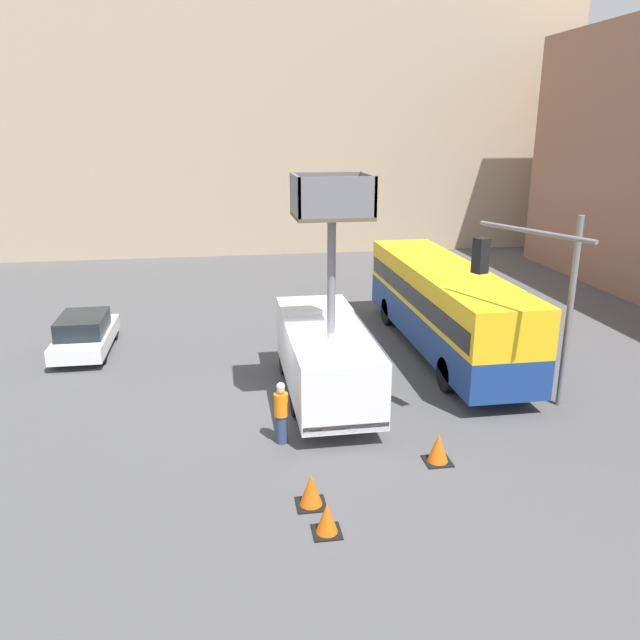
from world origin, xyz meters
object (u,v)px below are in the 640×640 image
object	(u,v)px
traffic_light_pole	(540,285)
traffic_cone_mid_road	(311,491)
traffic_cone_near_truck	(438,449)
parked_car_curbside	(85,334)
city_bus	(443,302)
road_worker_directing	(462,359)
utility_truck	(325,352)
traffic_cone_far_side	(327,519)
road_worker_near_truck	(281,413)

from	to	relation	value
traffic_light_pole	traffic_cone_mid_road	xyz separation A→B (m)	(-6.95, -3.52, -3.60)
traffic_cone_near_truck	parked_car_curbside	distance (m)	14.30
traffic_light_pole	traffic_cone_mid_road	size ratio (longest dim) A/B	7.55
city_bus	road_worker_directing	xyz separation A→B (m)	(-0.42, -3.09, -1.07)
traffic_light_pole	parked_car_curbside	size ratio (longest dim) A/B	1.33
utility_truck	city_bus	bearing A→B (deg)	35.26
city_bus	traffic_light_pole	world-z (taller)	traffic_light_pole
traffic_light_pole	traffic_cone_mid_road	distance (m)	8.59
utility_truck	traffic_cone_far_side	xyz separation A→B (m)	(-1.09, -6.70, -1.23)
city_bus	parked_car_curbside	size ratio (longest dim) A/B	2.69
traffic_cone_mid_road	road_worker_directing	bearing A→B (deg)	46.07
traffic_cone_far_side	road_worker_near_truck	bearing A→B (deg)	97.53
city_bus	traffic_light_pole	xyz separation A→B (m)	(0.61, -5.71, 2.04)
utility_truck	parked_car_curbside	xyz separation A→B (m)	(-8.20, 5.54, -0.80)
utility_truck	road_worker_near_truck	distance (m)	3.17
parked_car_curbside	traffic_cone_mid_road	bearing A→B (deg)	-58.25
road_worker_directing	traffic_cone_mid_road	world-z (taller)	road_worker_directing
utility_truck	traffic_light_pole	bearing A→B (deg)	-20.55
road_worker_near_truck	road_worker_directing	bearing A→B (deg)	-52.75
utility_truck	city_bus	xyz separation A→B (m)	(5.07, 3.58, 0.37)
traffic_cone_mid_road	traffic_cone_far_side	size ratio (longest dim) A/B	1.10
traffic_cone_mid_road	traffic_cone_far_side	bearing A→B (deg)	-80.22
traffic_cone_mid_road	traffic_cone_near_truck	bearing A→B (deg)	21.59
traffic_cone_near_truck	traffic_cone_mid_road	bearing A→B (deg)	-158.41
utility_truck	city_bus	distance (m)	6.22
traffic_cone_near_truck	traffic_cone_far_side	xyz separation A→B (m)	(-3.27, -2.42, -0.04)
road_worker_directing	traffic_cone_far_side	distance (m)	9.22
road_worker_directing	parked_car_curbside	distance (m)	13.81
traffic_cone_near_truck	traffic_cone_far_side	distance (m)	4.07
road_worker_directing	road_worker_near_truck	bearing A→B (deg)	102.62
utility_truck	traffic_light_pole	distance (m)	6.53
city_bus	traffic_cone_far_side	size ratio (longest dim) A/B	16.88
traffic_light_pole	road_worker_directing	size ratio (longest dim) A/B	3.33
traffic_cone_near_truck	city_bus	bearing A→B (deg)	69.85
traffic_light_pole	traffic_cone_far_side	size ratio (longest dim) A/B	8.34
city_bus	road_worker_directing	bearing A→B (deg)	179.47
road_worker_directing	utility_truck	bearing A→B (deg)	82.19
utility_truck	parked_car_curbside	world-z (taller)	utility_truck
traffic_light_pole	parked_car_curbside	world-z (taller)	traffic_light_pole
traffic_light_pole	traffic_cone_far_side	xyz separation A→B (m)	(-6.77, -4.57, -3.64)
parked_car_curbside	city_bus	bearing A→B (deg)	-8.39
road_worker_near_truck	traffic_cone_mid_road	xyz separation A→B (m)	(0.36, -3.02, -0.50)
city_bus	traffic_cone_far_side	bearing A→B (deg)	156.27
city_bus	traffic_light_pole	size ratio (longest dim) A/B	2.02
utility_truck	city_bus	world-z (taller)	utility_truck
traffic_cone_far_side	parked_car_curbside	distance (m)	14.17
road_worker_directing	traffic_cone_near_truck	distance (m)	5.41
city_bus	road_worker_directing	size ratio (longest dim) A/B	6.75
road_worker_directing	traffic_cone_mid_road	distance (m)	8.55
traffic_cone_near_truck	parked_car_curbside	bearing A→B (deg)	136.57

